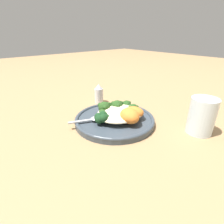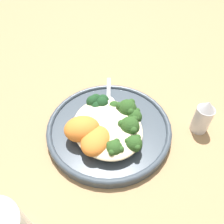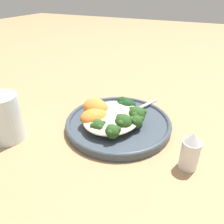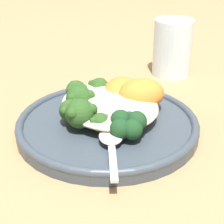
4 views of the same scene
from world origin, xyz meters
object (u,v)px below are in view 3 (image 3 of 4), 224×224
object	(u,v)px
kale_tuft	(125,104)
sweet_potato_chunk_0	(94,117)
water_glass	(4,118)
plate	(118,123)
quinoa_mound	(112,118)
salt_shaker	(190,151)
broccoli_stalk_4	(131,115)
sweet_potato_chunk_1	(96,108)
broccoli_stalk_2	(119,121)
broccoli_stalk_3	(130,120)
sweet_potato_chunk_2	(100,117)
sweet_potato_chunk_3	(99,113)
broccoli_stalk_5	(121,113)
spoon	(137,109)
broccoli_stalk_1	(110,127)

from	to	relation	value
kale_tuft	sweet_potato_chunk_0	bearing A→B (deg)	157.46
water_glass	plate	bearing A→B (deg)	-54.23
quinoa_mound	salt_shaker	distance (m)	0.20
broccoli_stalk_4	sweet_potato_chunk_1	size ratio (longest dim) A/B	1.83
broccoli_stalk_2	broccoli_stalk_3	bearing A→B (deg)	65.69
broccoli_stalk_2	kale_tuft	distance (m)	0.09
quinoa_mound	kale_tuft	bearing A→B (deg)	-4.59
water_glass	kale_tuft	bearing A→B (deg)	-45.04
broccoli_stalk_2	sweet_potato_chunk_1	distance (m)	0.08
plate	sweet_potato_chunk_2	xyz separation A→B (m)	(-0.03, 0.04, 0.02)
sweet_potato_chunk_1	sweet_potato_chunk_3	distance (m)	0.02
broccoli_stalk_3	salt_shaker	xyz separation A→B (m)	(-0.06, -0.15, 0.00)
sweet_potato_chunk_1	water_glass	size ratio (longest dim) A/B	0.64
salt_shaker	sweet_potato_chunk_1	bearing A→B (deg)	75.39
broccoli_stalk_4	sweet_potato_chunk_3	world-z (taller)	broccoli_stalk_4
plate	broccoli_stalk_5	bearing A→B (deg)	-0.54
broccoli_stalk_3	kale_tuft	bearing A→B (deg)	122.02
broccoli_stalk_5	sweet_potato_chunk_3	world-z (taller)	sweet_potato_chunk_3
quinoa_mound	salt_shaker	xyz separation A→B (m)	(-0.05, -0.19, 0.01)
spoon	kale_tuft	bearing A→B (deg)	130.60
plate	broccoli_stalk_4	xyz separation A→B (m)	(0.00, -0.03, 0.03)
plate	water_glass	distance (m)	0.27
quinoa_mound	sweet_potato_chunk_1	bearing A→B (deg)	77.90
broccoli_stalk_5	sweet_potato_chunk_3	xyz separation A→B (m)	(-0.03, 0.05, 0.00)
kale_tuft	salt_shaker	bearing A→B (deg)	-124.21
plate	quinoa_mound	distance (m)	0.03
broccoli_stalk_4	broccoli_stalk_5	world-z (taller)	broccoli_stalk_4
broccoli_stalk_5	kale_tuft	bearing A→B (deg)	60.61
sweet_potato_chunk_1	kale_tuft	xyz separation A→B (m)	(0.06, -0.06, -0.01)
broccoli_stalk_5	salt_shaker	bearing A→B (deg)	-60.18
broccoli_stalk_1	broccoli_stalk_3	size ratio (longest dim) A/B	0.79
plate	salt_shaker	size ratio (longest dim) A/B	3.25
quinoa_mound	broccoli_stalk_3	distance (m)	0.05
quinoa_mound	kale_tuft	distance (m)	0.07
broccoli_stalk_1	broccoli_stalk_5	bearing A→B (deg)	145.88
sweet_potato_chunk_1	spoon	size ratio (longest dim) A/B	0.62
sweet_potato_chunk_3	water_glass	bearing A→B (deg)	129.19
broccoli_stalk_1	sweet_potato_chunk_2	distance (m)	0.05
sweet_potato_chunk_1	broccoli_stalk_2	bearing A→B (deg)	-106.82
sweet_potato_chunk_0	salt_shaker	distance (m)	0.23
plate	sweet_potato_chunk_1	world-z (taller)	sweet_potato_chunk_1
broccoli_stalk_2	water_glass	xyz separation A→B (m)	(-0.12, 0.23, 0.02)
plate	broccoli_stalk_2	distance (m)	0.04
broccoli_stalk_1	sweet_potato_chunk_0	size ratio (longest dim) A/B	1.45
broccoli_stalk_2	broccoli_stalk_5	bearing A→B (deg)	131.68
quinoa_mound	broccoli_stalk_2	bearing A→B (deg)	-115.82
broccoli_stalk_4	broccoli_stalk_2	bearing A→B (deg)	-128.94
kale_tuft	water_glass	distance (m)	0.30
broccoli_stalk_3	kale_tuft	distance (m)	0.08
broccoli_stalk_2	broccoli_stalk_4	size ratio (longest dim) A/B	0.92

